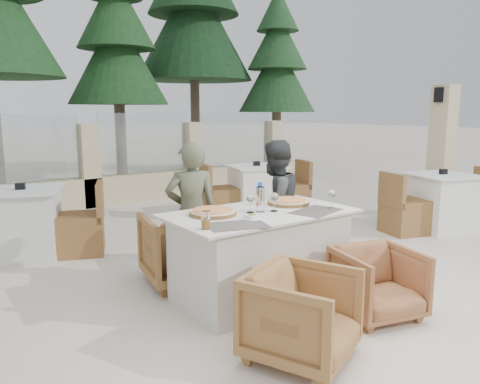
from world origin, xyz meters
TOP-DOWN VIEW (x-y plane):
  - ground at (0.00, 0.00)m, footprint 80.00×80.00m
  - sand_patch at (0.00, 14.00)m, footprint 30.00×16.00m
  - perimeter_wall_far at (0.00, 4.80)m, footprint 10.00×0.34m
  - lantern_pillar at (4.20, 1.00)m, footprint 0.34×0.34m
  - pine_centre at (1.50, 7.20)m, footprint 2.20×2.20m
  - pine_mid_right at (3.80, 7.80)m, footprint 2.99×2.99m
  - pine_far_right at (5.50, 6.50)m, footprint 1.98×1.98m
  - dining_table at (-0.06, 0.04)m, footprint 1.60×0.90m
  - placemat_near_left at (-0.50, -0.23)m, footprint 0.52×0.42m
  - placemat_near_right at (0.34, -0.22)m, footprint 0.51×0.41m
  - pizza_left at (-0.45, 0.18)m, footprint 0.42×0.42m
  - pizza_right at (0.35, 0.15)m, footprint 0.44×0.44m
  - water_bottle at (-0.06, 0.05)m, footprint 0.08×0.08m
  - wine_glass_centre at (-0.15, 0.07)m, footprint 0.09×0.09m
  - wine_glass_near at (0.05, -0.01)m, footprint 0.09×0.09m
  - wine_glass_corner at (0.55, -0.20)m, footprint 0.09×0.09m
  - beer_glass_left at (-0.75, -0.18)m, footprint 0.08×0.08m
  - beer_glass_right at (0.14, 0.32)m, footprint 0.08×0.08m
  - olive_dish at (-0.28, -0.13)m, footprint 0.14×0.14m
  - armchair_far_left at (-0.42, 0.78)m, footprint 0.84×0.85m
  - armchair_far_right at (0.33, 0.76)m, footprint 0.63×0.64m
  - armchair_near_left at (-0.47, -0.93)m, footprint 0.86×0.87m
  - armchair_near_right at (0.46, -0.80)m, footprint 0.73×0.74m
  - diner_left at (-0.36, 0.71)m, footprint 0.58×0.48m
  - diner_right at (0.52, 0.55)m, footprint 0.73×0.62m
  - bg_table_a at (-1.50, 2.47)m, footprint 1.83×1.38m
  - bg_table_b at (1.95, 2.72)m, footprint 1.80×1.21m
  - bg_table_c at (3.43, 0.48)m, footprint 1.80×1.22m

SIDE VIEW (x-z plane):
  - ground at x=0.00m, z-range 0.00..0.00m
  - sand_patch at x=0.00m, z-range 0.00..0.01m
  - armchair_near_right at x=0.46m, z-range 0.00..0.56m
  - armchair_far_right at x=0.33m, z-range 0.00..0.58m
  - armchair_near_left at x=-0.47m, z-range 0.00..0.61m
  - armchair_far_left at x=-0.42m, z-range 0.00..0.67m
  - dining_table at x=-0.06m, z-range 0.00..0.77m
  - bg_table_a at x=-1.50m, z-range 0.00..0.77m
  - bg_table_b at x=1.95m, z-range 0.00..0.77m
  - bg_table_c at x=3.43m, z-range 0.00..0.77m
  - diner_right at x=0.52m, z-range 0.00..1.34m
  - diner_left at x=-0.36m, z-range 0.00..1.35m
  - placemat_near_left at x=-0.50m, z-range 0.77..0.77m
  - placemat_near_right at x=0.34m, z-range 0.77..0.77m
  - olive_dish at x=-0.28m, z-range 0.77..0.81m
  - pizza_right at x=0.35m, z-range 0.77..0.82m
  - pizza_left at x=-0.45m, z-range 0.77..0.82m
  - perimeter_wall_far at x=0.00m, z-range 0.00..1.60m
  - beer_glass_right at x=0.14m, z-range 0.77..0.90m
  - beer_glass_left at x=-0.75m, z-range 0.77..0.91m
  - wine_glass_centre at x=-0.15m, z-range 0.77..0.95m
  - wine_glass_near at x=0.05m, z-range 0.77..0.95m
  - wine_glass_corner at x=0.55m, z-range 0.77..0.95m
  - water_bottle at x=-0.06m, z-range 0.77..1.02m
  - lantern_pillar at x=4.20m, z-range 0.00..2.00m
  - pine_far_right at x=5.50m, z-range 0.00..4.50m
  - pine_centre at x=1.50m, z-range 0.00..5.00m
  - pine_mid_right at x=3.80m, z-range 0.00..6.80m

